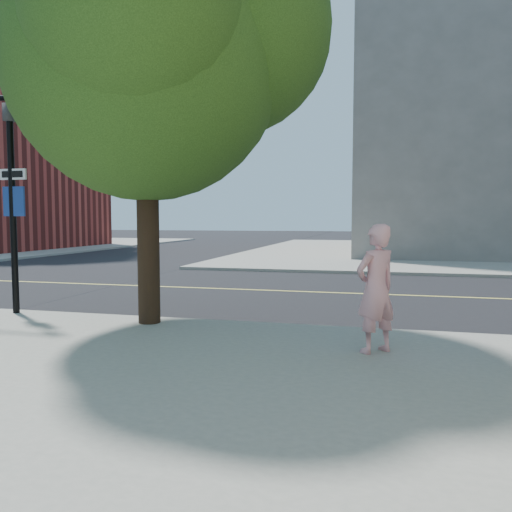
# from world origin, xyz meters

# --- Properties ---
(ground) EXTENTS (140.00, 140.00, 0.00)m
(ground) POSITION_xyz_m (0.00, 0.00, 0.00)
(ground) COLOR black
(ground) RESTS_ON ground
(road_ew) EXTENTS (140.00, 9.00, 0.01)m
(road_ew) POSITION_xyz_m (0.00, 4.50, 0.01)
(road_ew) COLOR black
(road_ew) RESTS_ON ground
(man_on_phone) EXTENTS (0.74, 0.72, 1.71)m
(man_on_phone) POSITION_xyz_m (6.23, -1.53, 0.98)
(man_on_phone) COLOR pink
(man_on_phone) RESTS_ON sidewalk_se
(street_tree) EXTENTS (5.70, 5.18, 7.56)m
(street_tree) POSITION_xyz_m (2.58, -0.49, 5.00)
(street_tree) COLOR black
(street_tree) RESTS_ON sidewalk_se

